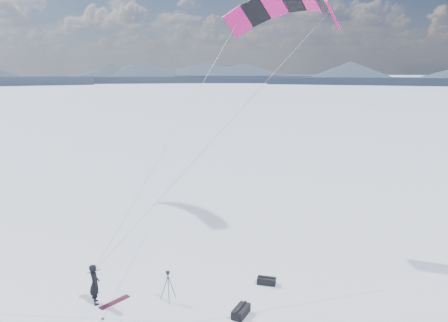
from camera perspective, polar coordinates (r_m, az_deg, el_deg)
ground at (r=18.35m, az=-3.64°, el=-18.32°), size 1800.00×1800.00×0.00m
horizon_hills at (r=16.57m, az=-3.84°, el=-4.75°), size 704.00×704.00×10.24m
snow_tracks at (r=17.67m, az=-9.72°, el=-19.74°), size 13.93×9.84×0.01m
snowkiter at (r=19.19m, az=-16.38°, el=-17.38°), size 0.49×0.66×1.67m
snowboard at (r=19.03m, az=-14.10°, el=-17.44°), size 1.38×0.65×0.04m
tripod at (r=18.44m, az=-7.32°, el=-15.34°), size 0.59×0.63×1.27m
gear_bag_a at (r=17.61m, az=2.23°, el=-19.02°), size 1.00×0.84×0.41m
gear_bag_b at (r=19.90m, az=5.58°, el=-15.29°), size 0.83×0.86×0.37m
power_kite at (r=23.61m, az=8.07°, el=19.15°), size 12.24×7.07×11.96m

